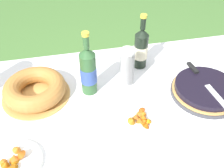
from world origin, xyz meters
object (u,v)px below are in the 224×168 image
object	(u,v)px
bundt_cake	(35,89)
snack_plate_left	(15,162)
serving_knife	(204,81)
cup_stack	(127,67)
cider_bottle_green	(88,71)
juice_bottle_red	(141,48)
berry_tart	(205,90)
snack_plate_near	(141,118)

from	to	relation	value
bundt_cake	snack_plate_left	distance (m)	0.38
serving_knife	snack_plate_left	world-z (taller)	serving_knife
bundt_cake	cup_stack	world-z (taller)	cup_stack
cider_bottle_green	juice_bottle_red	size ratio (longest dim) A/B	1.07
berry_tart	snack_plate_left	distance (m)	0.93
juice_bottle_red	snack_plate_near	world-z (taller)	juice_bottle_red
cider_bottle_green	snack_plate_near	distance (m)	0.34
serving_knife	cider_bottle_green	distance (m)	0.58
serving_knife	juice_bottle_red	xyz separation A→B (m)	(-0.25, 0.27, 0.06)
serving_knife	snack_plate_left	distance (m)	0.94
juice_bottle_red	bundt_cake	bearing A→B (deg)	-167.03
serving_knife	cup_stack	xyz separation A→B (m)	(-0.37, 0.13, 0.04)
cup_stack	snack_plate_near	xyz separation A→B (m)	(0.00, -0.26, -0.09)
berry_tart	juice_bottle_red	xyz separation A→B (m)	(-0.25, 0.30, 0.09)
cider_bottle_green	snack_plate_left	bearing A→B (deg)	-133.92
cup_stack	snack_plate_left	xyz separation A→B (m)	(-0.54, -0.37, -0.09)
cider_bottle_green	snack_plate_near	world-z (taller)	cider_bottle_green
snack_plate_near	snack_plate_left	xyz separation A→B (m)	(-0.55, -0.11, -0.00)
serving_knife	bundt_cake	world-z (taller)	bundt_cake
snack_plate_near	snack_plate_left	bearing A→B (deg)	-168.26
snack_plate_near	cup_stack	bearing A→B (deg)	90.89
snack_plate_left	bundt_cake	bearing A→B (deg)	78.60
berry_tart	cider_bottle_green	distance (m)	0.59
berry_tart	serving_knife	size ratio (longest dim) A/B	0.91
bundt_cake	cup_stack	xyz separation A→B (m)	(0.47, -0.00, 0.06)
serving_knife	snack_plate_left	xyz separation A→B (m)	(-0.91, -0.24, -0.05)
cider_bottle_green	snack_plate_left	xyz separation A→B (m)	(-0.34, -0.36, -0.12)
berry_tart	cider_bottle_green	xyz separation A→B (m)	(-0.57, 0.15, 0.10)
cup_stack	snack_plate_near	size ratio (longest dim) A/B	0.94
berry_tart	juice_bottle_red	distance (m)	0.40
cup_stack	cider_bottle_green	xyz separation A→B (m)	(-0.20, -0.01, 0.02)
berry_tart	bundt_cake	size ratio (longest dim) A/B	1.02
serving_knife	cider_bottle_green	xyz separation A→B (m)	(-0.56, 0.12, 0.07)
snack_plate_near	snack_plate_left	size ratio (longest dim) A/B	1.07
cider_bottle_green	juice_bottle_red	bearing A→B (deg)	25.93
berry_tart	serving_knife	bearing A→B (deg)	94.60
snack_plate_near	juice_bottle_red	bearing A→B (deg)	74.44
snack_plate_near	berry_tart	bearing A→B (deg)	14.83
berry_tart	cup_stack	distance (m)	0.41
bundt_cake	snack_plate_near	distance (m)	0.54
serving_knife	snack_plate_near	world-z (taller)	serving_knife
bundt_cake	snack_plate_left	bearing A→B (deg)	-101.40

